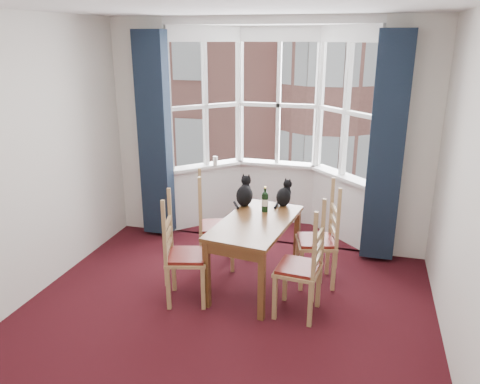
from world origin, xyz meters
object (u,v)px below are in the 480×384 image
at_px(chair_right_near, 308,271).
at_px(cat_right, 284,195).
at_px(chair_left_near, 178,257).
at_px(cat_left, 245,194).
at_px(candle_tall, 215,161).
at_px(chair_left_far, 209,228).
at_px(chair_right_far, 324,242).
at_px(dining_table, 256,230).
at_px(wine_bottle, 265,201).

height_order(chair_right_near, cat_right, cat_right).
xyz_separation_m(chair_left_near, chair_right_near, (1.28, 0.07, 0.00)).
bearing_deg(cat_left, candle_tall, 122.75).
bearing_deg(chair_left_far, chair_right_far, -1.92).
bearing_deg(chair_left_near, candle_tall, 97.58).
distance_m(chair_left_far, chair_right_near, 1.44).
height_order(cat_left, candle_tall, cat_left).
bearing_deg(dining_table, chair_left_far, 153.57).
relative_size(dining_table, candle_tall, 10.24).
bearing_deg(chair_right_far, chair_left_far, 178.08).
bearing_deg(dining_table, chair_right_far, 21.21).
distance_m(chair_left_far, cat_left, 0.59).
bearing_deg(candle_tall, chair_right_far, -37.90).
height_order(dining_table, cat_left, cat_left).
relative_size(chair_left_far, cat_right, 2.95).
distance_m(chair_left_near, cat_left, 1.10).
distance_m(chair_right_near, candle_tall, 2.55).
bearing_deg(chair_left_near, wine_bottle, 47.79).
bearing_deg(candle_tall, chair_right_near, -51.69).
bearing_deg(dining_table, wine_bottle, 84.58).
relative_size(chair_left_far, candle_tall, 7.07).
relative_size(cat_left, wine_bottle, 1.27).
xyz_separation_m(dining_table, cat_right, (0.19, 0.55, 0.23)).
relative_size(chair_left_near, chair_right_near, 1.00).
distance_m(chair_left_near, chair_left_far, 0.80).
xyz_separation_m(cat_right, candle_tall, (-1.14, 1.00, 0.07)).
height_order(chair_left_near, cat_left, cat_left).
relative_size(dining_table, chair_left_far, 1.45).
height_order(dining_table, chair_right_far, chair_right_far).
bearing_deg(cat_left, chair_left_far, -162.62).
bearing_deg(cat_right, candle_tall, 138.81).
distance_m(dining_table, chair_left_near, 0.85).
xyz_separation_m(chair_right_near, cat_left, (-0.84, 0.86, 0.41)).
bearing_deg(cat_right, chair_right_near, -66.98).
height_order(chair_left_near, candle_tall, candle_tall).
height_order(chair_right_near, candle_tall, candle_tall).
bearing_deg(dining_table, cat_right, 70.58).
relative_size(chair_right_near, cat_left, 2.58).
distance_m(chair_right_far, wine_bottle, 0.78).
xyz_separation_m(chair_right_near, cat_right, (-0.41, 0.97, 0.40)).
height_order(chair_left_near, chair_right_near, same).
bearing_deg(dining_table, chair_right_near, -34.68).
bearing_deg(cat_right, chair_left_far, -164.11).
bearing_deg(candle_tall, chair_left_near, -82.42).
bearing_deg(chair_right_far, chair_left_near, -151.29).
height_order(dining_table, wine_bottle, wine_bottle).
xyz_separation_m(chair_right_near, wine_bottle, (-0.58, 0.72, 0.40)).
distance_m(cat_right, wine_bottle, 0.30).
bearing_deg(cat_left, dining_table, -61.74).
height_order(chair_left_far, cat_left, cat_left).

